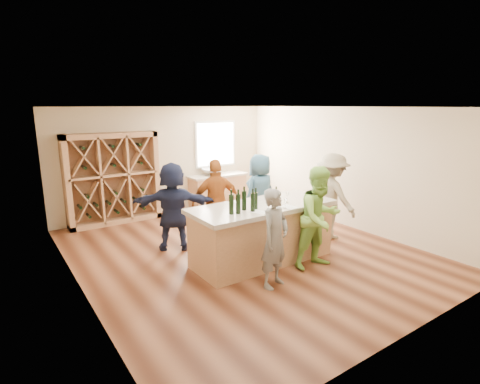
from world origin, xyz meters
TOP-DOWN VIEW (x-y plane):
  - floor at (0.00, 0.00)m, footprint 6.00×7.00m
  - ceiling at (0.00, 0.00)m, footprint 6.00×7.00m
  - wall_back at (0.00, 3.55)m, footprint 6.00×0.10m
  - wall_front at (0.00, -3.55)m, footprint 6.00×0.10m
  - wall_left at (-3.05, 0.00)m, footprint 0.10×7.00m
  - wall_right at (3.05, 0.00)m, footprint 0.10×7.00m
  - window_frame at (1.50, 3.47)m, footprint 1.30×0.06m
  - window_pane at (1.50, 3.44)m, footprint 1.18×0.01m
  - wine_rack at (-1.50, 3.27)m, footprint 2.20×0.45m
  - back_counter_base at (1.40, 3.20)m, footprint 1.60×0.58m
  - back_counter_top at (1.40, 3.20)m, footprint 1.70×0.62m
  - sink at (1.20, 3.20)m, footprint 0.54×0.54m
  - faucet at (1.20, 3.38)m, footprint 0.02×0.02m
  - tasting_counter_base at (0.05, -0.60)m, footprint 2.60×1.00m
  - tasting_counter_top at (0.05, -0.60)m, footprint 2.72×1.12m
  - wine_bottle_a at (-0.76, -0.79)m, footprint 0.10×0.10m
  - wine_bottle_b at (-0.64, -0.82)m, footprint 0.08×0.08m
  - wine_bottle_c at (-0.44, -0.71)m, footprint 0.09×0.09m
  - wine_bottle_d at (-0.37, -0.87)m, footprint 0.10×0.10m
  - wine_bottle_e at (-0.24, -0.77)m, footprint 0.08×0.08m
  - wine_glass_a at (-0.23, -1.07)m, footprint 0.08×0.08m
  - wine_glass_b at (0.20, -1.03)m, footprint 0.07×0.07m
  - wine_glass_c at (0.73, -1.03)m, footprint 0.07×0.07m
  - wine_glass_d at (0.51, -0.75)m, footprint 0.08×0.08m
  - wine_glass_e at (1.05, -0.88)m, footprint 0.08×0.08m
  - tasting_menu_a at (-0.31, -0.96)m, footprint 0.28×0.32m
  - tasting_menu_b at (0.32, -1.00)m, footprint 0.25×0.32m
  - tasting_menu_c at (0.90, -1.00)m, footprint 0.29×0.33m
  - person_near_left at (-0.42, -1.51)m, footprint 0.68×0.58m
  - person_near_right at (0.70, -1.39)m, footprint 0.91×0.54m
  - person_server at (2.05, -0.46)m, footprint 0.59×1.21m
  - person_far_mid at (-0.15, 0.68)m, footprint 1.15×0.81m
  - person_far_right at (1.04, 0.77)m, footprint 0.95×0.70m
  - person_far_left at (-1.05, 0.87)m, footprint 1.72×1.35m
  - wine_bottle_f at (0.10, -0.90)m, footprint 0.07×0.07m

SIDE VIEW (x-z plane):
  - floor at x=0.00m, z-range -0.10..0.00m
  - back_counter_base at x=1.40m, z-range 0.00..0.86m
  - tasting_counter_base at x=0.05m, z-range 0.00..1.00m
  - person_near_left at x=-0.42m, z-range 0.00..1.59m
  - person_far_mid at x=-0.15m, z-range 0.00..1.77m
  - person_far_left at x=-1.05m, z-range 0.00..1.77m
  - person_far_right at x=1.04m, z-range 0.00..1.78m
  - back_counter_top at x=1.40m, z-range 0.86..0.92m
  - person_near_right at x=0.70m, z-range 0.00..1.82m
  - person_server at x=2.05m, z-range 0.00..1.85m
  - sink at x=1.20m, z-range 0.92..1.11m
  - tasting_counter_top at x=0.05m, z-range 1.00..1.08m
  - faucet at x=1.20m, z-range 0.92..1.22m
  - tasting_menu_a at x=-0.31m, z-range 1.08..1.08m
  - tasting_menu_b at x=0.32m, z-range 1.08..1.08m
  - tasting_menu_c at x=0.90m, z-range 1.08..1.08m
  - wine_rack at x=-1.50m, z-range 0.00..2.20m
  - wine_glass_b at x=0.20m, z-range 1.08..1.25m
  - wine_glass_a at x=-0.23m, z-range 1.08..1.25m
  - wine_glass_e at x=1.05m, z-range 1.08..1.25m
  - wine_glass_c at x=0.73m, z-range 1.08..1.26m
  - wine_glass_d at x=0.51m, z-range 1.08..1.27m
  - wine_bottle_e at x=-0.24m, z-range 1.08..1.37m
  - wine_bottle_f at x=0.10m, z-range 1.08..1.38m
  - wine_bottle_d at x=-0.37m, z-range 1.08..1.39m
  - wine_bottle_b at x=-0.64m, z-range 1.08..1.41m
  - wine_bottle_a at x=-0.76m, z-range 1.08..1.41m
  - wine_bottle_c at x=-0.44m, z-range 1.08..1.41m
  - wall_back at x=0.00m, z-range 0.00..2.80m
  - wall_front at x=0.00m, z-range 0.00..2.80m
  - wall_left at x=-3.05m, z-range 0.00..2.80m
  - wall_right at x=3.05m, z-range 0.00..2.80m
  - window_frame at x=1.50m, z-range 1.10..2.40m
  - window_pane at x=1.50m, z-range 1.16..2.34m
  - ceiling at x=0.00m, z-range 2.80..2.90m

